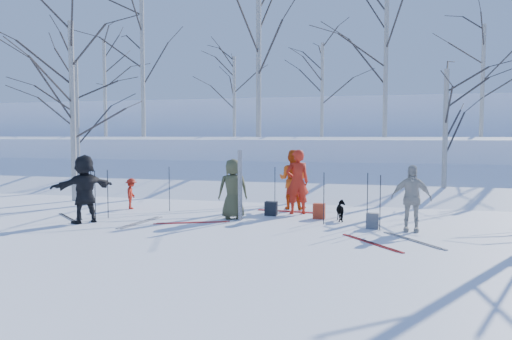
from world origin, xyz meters
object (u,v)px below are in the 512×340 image
(skier_red_north, at_px, (297,182))
(skier_red_seated, at_px, (131,194))
(backpack_grey, at_px, (372,221))
(backpack_dark, at_px, (271,209))
(dog, at_px, (342,211))
(backpack_red, at_px, (319,211))
(skier_redor_behind, at_px, (293,180))
(skier_cream_east, at_px, (411,198))
(skier_grey_west, at_px, (84,189))
(skier_olive_center, at_px, (233,189))

(skier_red_north, xyz_separation_m, skier_red_seated, (-5.15, -0.40, -0.46))
(backpack_grey, distance_m, backpack_dark, 3.14)
(backpack_dark, bearing_deg, skier_red_north, 37.70)
(skier_red_seated, xyz_separation_m, backpack_dark, (4.49, -0.11, -0.28))
(dog, xyz_separation_m, backpack_red, (-0.64, 0.19, -0.06))
(skier_red_north, height_order, skier_redor_behind, skier_red_north)
(skier_cream_east, relative_size, backpack_dark, 3.97)
(skier_red_seated, bearing_deg, backpack_grey, -119.37)
(skier_red_seated, bearing_deg, skier_red_north, -104.17)
(skier_red_north, bearing_deg, dog, 123.75)
(skier_cream_east, bearing_deg, dog, 150.52)
(skier_cream_east, height_order, dog, skier_cream_east)
(backpack_red, bearing_deg, skier_cream_east, -27.32)
(skier_redor_behind, relative_size, backpack_dark, 4.59)
(backpack_red, xyz_separation_m, backpack_grey, (1.47, -1.10, -0.02))
(backpack_grey, height_order, backpack_dark, backpack_dark)
(skier_red_north, relative_size, skier_grey_west, 1.05)
(backpack_red, relative_size, backpack_dark, 1.05)
(skier_grey_west, xyz_separation_m, dog, (6.47, 2.04, -0.62))
(skier_redor_behind, relative_size, skier_grey_west, 1.03)
(skier_redor_behind, height_order, skier_grey_west, skier_redor_behind)
(skier_red_seated, bearing_deg, skier_olive_center, -122.94)
(skier_redor_behind, relative_size, skier_red_seated, 1.92)
(skier_olive_center, xyz_separation_m, backpack_grey, (3.74, -0.48, -0.63))
(skier_olive_center, relative_size, skier_grey_west, 0.92)
(skier_redor_behind, bearing_deg, skier_olive_center, 71.19)
(skier_olive_center, xyz_separation_m, skier_red_seated, (-3.61, 0.93, -0.35))
(skier_grey_west, bearing_deg, backpack_red, 144.84)
(skier_red_seated, distance_m, backpack_dark, 4.50)
(dog, bearing_deg, skier_red_north, -49.84)
(backpack_grey, bearing_deg, skier_red_north, 140.76)
(skier_grey_west, distance_m, dog, 6.81)
(backpack_red, distance_m, backpack_dark, 1.41)
(skier_redor_behind, relative_size, backpack_red, 4.37)
(skier_cream_east, bearing_deg, skier_grey_west, -171.56)
(skier_grey_west, relative_size, backpack_dark, 4.47)
(backpack_dark, bearing_deg, skier_red_seated, 178.55)
(skier_olive_center, relative_size, backpack_dark, 4.12)
(skier_olive_center, height_order, backpack_dark, skier_olive_center)
(skier_olive_center, distance_m, backpack_grey, 3.82)
(skier_red_north, bearing_deg, skier_grey_west, 6.34)
(skier_red_north, distance_m, skier_grey_west, 5.87)
(skier_red_north, relative_size, skier_red_seated, 1.96)
(skier_grey_west, bearing_deg, backpack_grey, 132.68)
(dog, bearing_deg, skier_redor_behind, -63.73)
(skier_grey_west, xyz_separation_m, backpack_red, (5.83, 2.23, -0.68))
(skier_redor_behind, distance_m, dog, 2.55)
(skier_red_north, bearing_deg, backpack_grey, 117.24)
(skier_red_north, relative_size, dog, 2.88)
(skier_red_seated, height_order, backpack_red, skier_red_seated)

